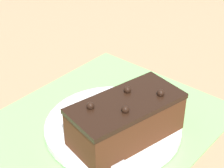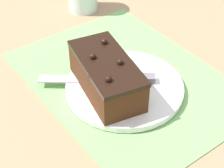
% 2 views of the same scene
% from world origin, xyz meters
% --- Properties ---
extents(ground_plane, '(3.00, 3.00, 0.00)m').
position_xyz_m(ground_plane, '(0.00, 0.00, 0.00)').
color(ground_plane, '#9E7F5B').
extents(placemat_woven, '(0.46, 0.34, 0.00)m').
position_xyz_m(placemat_woven, '(0.00, 0.00, 0.00)').
color(placemat_woven, '#7AB266').
rests_on(placemat_woven, ground_plane).
extents(cake_plate, '(0.23, 0.23, 0.01)m').
position_xyz_m(cake_plate, '(-0.03, 0.03, 0.01)').
color(cake_plate, white).
rests_on(cake_plate, placemat_woven).
extents(chocolate_cake, '(0.19, 0.12, 0.08)m').
position_xyz_m(chocolate_cake, '(-0.02, 0.06, 0.05)').
color(chocolate_cake, '#472614').
rests_on(chocolate_cake, cake_plate).
extents(serving_knife, '(0.16, 0.20, 0.01)m').
position_xyz_m(serving_knife, '(-0.01, 0.03, 0.02)').
color(serving_knife, slate).
rests_on(serving_knife, cake_plate).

